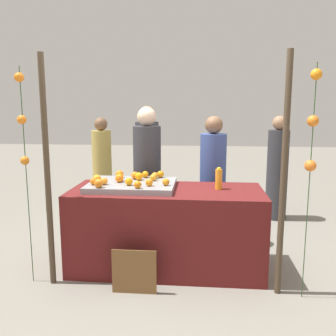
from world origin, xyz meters
TOP-DOWN VIEW (x-y plane):
  - ground_plane at (0.00, 0.00)m, footprint 24.00×24.00m
  - stall_counter at (0.00, 0.00)m, footprint 2.00×0.84m
  - orange_tray at (-0.37, 0.03)m, footprint 0.90×0.69m
  - orange_0 at (-0.51, 0.03)m, footprint 0.09×0.09m
  - orange_1 at (-0.32, 0.15)m, footprint 0.09×0.09m
  - orange_2 at (-0.52, 0.10)m, footprint 0.08×0.08m
  - orange_3 at (-0.26, -0.24)m, footprint 0.08×0.08m
  - orange_4 at (-0.37, 0.21)m, footprint 0.08×0.08m
  - orange_5 at (-0.16, -0.13)m, footprint 0.07×0.07m
  - orange_6 at (0.00, -0.09)m, footprint 0.07×0.07m
  - orange_7 at (-0.74, -0.12)m, footprint 0.07×0.07m
  - orange_8 at (-0.15, 0.24)m, footprint 0.07×0.07m
  - orange_9 at (-0.10, 0.31)m, footprint 0.08×0.08m
  - orange_10 at (-0.65, -0.25)m, footprint 0.09×0.09m
  - orange_11 at (-0.73, -0.03)m, footprint 0.09×0.09m
  - orange_12 at (-0.64, -0.11)m, footprint 0.07×0.07m
  - orange_13 at (-0.16, 0.13)m, footprint 0.07×0.07m
  - orange_14 at (-0.56, 0.25)m, footprint 0.09×0.09m
  - orange_15 at (-0.38, -0.12)m, footprint 0.08×0.08m
  - orange_16 at (-0.27, 0.29)m, footprint 0.08×0.08m
  - juice_bottle at (0.54, 0.06)m, footprint 0.07×0.07m
  - chalkboard_sign at (-0.25, -0.59)m, footprint 0.41×0.03m
  - vendor_left at (-0.31, 0.70)m, footprint 0.34×0.34m
  - vendor_right at (0.50, 0.75)m, footprint 0.32×0.32m
  - crowd_person_0 at (1.51, 1.87)m, footprint 0.32×0.32m
  - crowd_person_1 at (-1.23, 1.97)m, footprint 0.31×0.31m
  - crowd_person_2 at (-0.45, 1.64)m, footprint 0.34×0.34m
  - canopy_post_left at (-1.08, -0.46)m, footprint 0.06×0.06m
  - canopy_post_right at (1.08, -0.46)m, footprint 0.06×0.06m
  - garland_strand_left at (-1.30, -0.45)m, footprint 0.09×0.09m
  - garland_strand_right at (1.29, -0.52)m, footprint 0.10×0.11m

SIDE VIEW (x-z plane):
  - ground_plane at x=0.00m, z-range 0.00..0.00m
  - chalkboard_sign at x=-0.25m, z-range -0.01..0.42m
  - stall_counter at x=0.00m, z-range 0.00..0.86m
  - crowd_person_1 at x=-1.23m, z-range -0.05..1.48m
  - crowd_person_0 at x=1.51m, z-range -0.05..1.52m
  - vendor_right at x=0.50m, z-range -0.06..1.55m
  - vendor_left at x=-0.31m, z-range -0.06..1.65m
  - crowd_person_2 at x=-0.45m, z-range -0.06..1.66m
  - orange_tray at x=-0.37m, z-range 0.86..0.92m
  - orange_7 at x=-0.74m, z-range 0.92..0.99m
  - orange_6 at x=0.00m, z-range 0.92..0.99m
  - orange_8 at x=-0.15m, z-range 0.92..0.99m
  - orange_13 at x=-0.16m, z-range 0.92..0.99m
  - orange_12 at x=-0.64m, z-range 0.92..0.99m
  - orange_5 at x=-0.16m, z-range 0.92..0.99m
  - orange_16 at x=-0.27m, z-range 0.92..1.00m
  - orange_3 at x=-0.26m, z-range 0.92..1.00m
  - orange_9 at x=-0.10m, z-range 0.92..1.00m
  - orange_2 at x=-0.52m, z-range 0.92..1.00m
  - orange_15 at x=-0.38m, z-range 0.92..1.00m
  - orange_4 at x=-0.37m, z-range 0.92..1.00m
  - orange_1 at x=-0.32m, z-range 0.92..1.01m
  - orange_14 at x=-0.56m, z-range 0.92..1.01m
  - orange_11 at x=-0.73m, z-range 0.92..1.01m
  - orange_0 at x=-0.51m, z-range 0.92..1.01m
  - orange_10 at x=-0.65m, z-range 0.92..1.01m
  - juice_bottle at x=0.54m, z-range 0.85..1.08m
  - canopy_post_left at x=-1.08m, z-range 0.00..2.19m
  - canopy_post_right at x=1.08m, z-range 0.00..2.19m
  - garland_strand_right at x=1.29m, z-range 0.51..2.59m
  - garland_strand_left at x=-1.30m, z-range 0.54..2.62m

